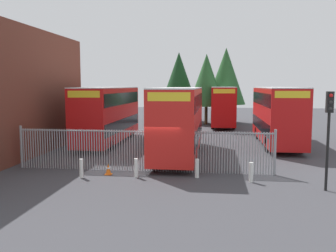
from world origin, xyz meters
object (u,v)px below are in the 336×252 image
(bollard_center_front, at_px, (136,168))
(traffic_cone_by_gate, at_px, (108,169))
(bollard_far_right, at_px, (251,172))
(double_decker_bus_behind_fence_left, at_px, (108,113))
(bollard_near_left, at_px, (81,168))
(double_decker_bus_far_back, at_px, (223,104))
(double_decker_bus_near_gate, at_px, (179,119))
(traffic_light_kerbside, at_px, (329,122))
(bollard_near_right, at_px, (197,168))
(double_decker_bus_behind_fence_right, at_px, (277,113))

(bollard_center_front, height_order, traffic_cone_by_gate, bollard_center_front)
(bollard_center_front, relative_size, traffic_cone_by_gate, 1.61)
(bollard_far_right, bearing_deg, double_decker_bus_behind_fence_left, 133.30)
(double_decker_bus_behind_fence_left, xyz_separation_m, traffic_cone_by_gate, (2.92, -10.06, -2.13))
(bollard_near_left, bearing_deg, double_decker_bus_far_back, 73.40)
(double_decker_bus_near_gate, xyz_separation_m, traffic_light_kerbside, (7.08, -7.00, 0.56))
(bollard_near_right, bearing_deg, traffic_cone_by_gate, 179.08)
(double_decker_bus_behind_fence_left, distance_m, bollard_near_right, 12.73)
(bollard_center_front, relative_size, bollard_far_right, 1.00)
(double_decker_bus_far_back, relative_size, bollard_far_right, 11.38)
(double_decker_bus_near_gate, bearing_deg, bollard_near_right, -75.46)
(double_decker_bus_near_gate, xyz_separation_m, bollard_near_left, (-4.26, -6.18, -1.95))
(double_decker_bus_behind_fence_left, distance_m, traffic_light_kerbside, 17.58)
(bollard_center_front, xyz_separation_m, traffic_cone_by_gate, (-1.54, 0.38, -0.19))
(bollard_center_front, xyz_separation_m, bollard_far_right, (5.57, -0.21, 0.00))
(double_decker_bus_behind_fence_right, xyz_separation_m, bollard_near_left, (-11.26, -11.82, -1.95))
(bollard_near_left, distance_m, bollard_near_right, 5.72)
(bollard_near_left, bearing_deg, bollard_far_right, 1.49)
(traffic_light_kerbside, bearing_deg, bollard_center_front, 171.85)
(bollard_near_left, xyz_separation_m, traffic_cone_by_gate, (1.13, 0.81, -0.19))
(double_decker_bus_behind_fence_left, relative_size, bollard_near_left, 11.38)
(double_decker_bus_near_gate, distance_m, bollard_center_front, 6.28)
(double_decker_bus_behind_fence_left, relative_size, traffic_cone_by_gate, 18.32)
(double_decker_bus_near_gate, height_order, bollard_far_right, double_decker_bus_near_gate)
(bollard_center_front, bearing_deg, bollard_far_right, -2.18)
(double_decker_bus_behind_fence_right, relative_size, double_decker_bus_far_back, 1.00)
(double_decker_bus_behind_fence_left, bearing_deg, traffic_light_kerbside, -41.65)
(bollard_far_right, bearing_deg, double_decker_bus_far_back, 91.91)
(bollard_far_right, xyz_separation_m, traffic_cone_by_gate, (-7.11, 0.59, -0.19))
(double_decker_bus_behind_fence_left, xyz_separation_m, double_decker_bus_far_back, (9.21, 14.03, 0.00))
(bollard_far_right, bearing_deg, bollard_near_right, 168.55)
(double_decker_bus_behind_fence_right, relative_size, bollard_near_right, 11.38)
(bollard_near_left, distance_m, bollard_center_front, 2.70)
(double_decker_bus_near_gate, xyz_separation_m, double_decker_bus_behind_fence_right, (7.00, 5.63, 0.00))
(double_decker_bus_near_gate, bearing_deg, double_decker_bus_far_back, 80.41)
(double_decker_bus_behind_fence_right, bearing_deg, double_decker_bus_near_gate, -141.18)
(double_decker_bus_behind_fence_left, height_order, double_decker_bus_far_back, same)
(bollard_near_right, bearing_deg, bollard_near_left, -172.62)
(bollard_near_left, bearing_deg, bollard_center_front, 9.09)
(bollard_center_front, bearing_deg, traffic_cone_by_gate, 166.11)
(double_decker_bus_behind_fence_right, bearing_deg, traffic_light_kerbside, -89.66)
(double_decker_bus_behind_fence_right, xyz_separation_m, bollard_center_front, (-8.59, -11.39, -1.95))
(double_decker_bus_near_gate, distance_m, bollard_far_right, 7.44)
(bollard_near_left, bearing_deg, bollard_near_right, 7.38)
(double_decker_bus_near_gate, height_order, bollard_near_right, double_decker_bus_near_gate)
(double_decker_bus_near_gate, xyz_separation_m, traffic_cone_by_gate, (-3.13, -5.38, -2.13))
(bollard_near_left, distance_m, bollard_far_right, 8.25)
(bollard_near_left, relative_size, bollard_near_right, 1.00)
(double_decker_bus_behind_fence_left, bearing_deg, double_decker_bus_near_gate, -37.71)
(bollard_center_front, relative_size, traffic_light_kerbside, 0.22)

